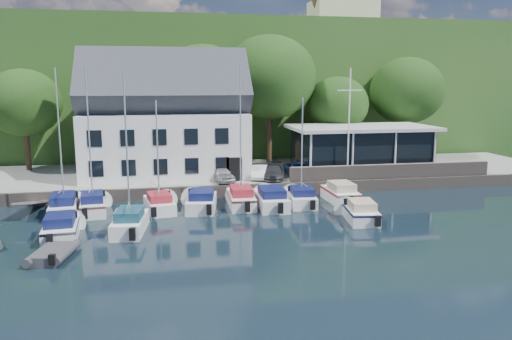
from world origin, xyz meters
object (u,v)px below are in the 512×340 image
at_px(flagpole, 349,124).
at_px(boat_r1_0, 60,148).
at_px(car_silver, 221,174).
at_px(dinghy_1, 53,252).
at_px(boat_r1_6, 302,149).
at_px(boat_r1_3, 201,200).
at_px(club_pavilion, 361,148).
at_px(car_dgrey, 273,172).
at_px(boat_r1_2, 158,154).
at_px(car_white, 260,172).
at_px(car_blue, 298,169).
at_px(boat_r2_0, 61,226).
at_px(boat_r2_4, 360,210).
at_px(boat_r1_5, 271,197).
at_px(boat_r1_4, 241,144).
at_px(boat_r1_7, 340,192).
at_px(boat_r2_1, 127,158).
at_px(harbor_building, 165,126).
at_px(boat_r1_1, 90,148).

bearing_deg(flagpole, boat_r1_0, -168.47).
xyz_separation_m(flagpole, boat_r1_0, (-22.51, -4.59, -0.93)).
bearing_deg(car_silver, dinghy_1, -139.22).
height_order(boat_r1_0, boat_r1_6, boat_r1_0).
bearing_deg(boat_r1_3, club_pavilion, 37.37).
bearing_deg(car_dgrey, club_pavilion, 31.41).
bearing_deg(boat_r1_2, car_white, 24.28).
relative_size(car_blue, boat_r2_0, 0.65).
distance_m(club_pavilion, boat_r2_4, 14.63).
relative_size(car_dgrey, boat_r1_5, 0.60).
bearing_deg(boat_r1_4, flagpole, 25.34).
bearing_deg(boat_r1_7, dinghy_1, -154.80).
xyz_separation_m(boat_r1_6, boat_r2_1, (-12.28, -4.73, 0.35)).
xyz_separation_m(harbor_building, car_blue, (11.32, -2.82, -3.70)).
bearing_deg(car_blue, boat_r1_3, -141.30).
bearing_deg(boat_r1_2, car_silver, 35.39).
relative_size(harbor_building, boat_r1_4, 1.55).
xyz_separation_m(boat_r1_2, boat_r1_4, (5.98, 0.40, 0.48)).
relative_size(boat_r2_0, dinghy_1, 1.84).
distance_m(car_white, boat_r1_6, 6.70).
relative_size(club_pavilion, boat_r1_0, 1.40).
relative_size(boat_r1_2, boat_r1_6, 0.98).
distance_m(club_pavilion, boat_r1_5, 13.87).
bearing_deg(car_blue, boat_r1_0, -158.38).
xyz_separation_m(club_pavilion, boat_r1_7, (-4.87, -8.06, -2.27)).
height_order(harbor_building, boat_r2_1, harbor_building).
height_order(car_dgrey, boat_r2_1, boat_r2_1).
bearing_deg(car_white, boat_r2_4, -47.03).
bearing_deg(boat_r1_6, boat_r1_5, -167.86).
distance_m(car_dgrey, boat_r1_4, 6.92).
height_order(boat_r1_2, boat_r2_1, boat_r2_1).
distance_m(car_blue, boat_r1_0, 19.65).
distance_m(boat_r1_6, boat_r1_7, 4.81).
xyz_separation_m(club_pavilion, boat_r2_1, (-20.41, -13.23, 1.58)).
relative_size(club_pavilion, boat_r2_0, 2.26).
bearing_deg(flagpole, harbor_building, 164.79).
distance_m(boat_r1_1, boat_r1_3, 8.56).
xyz_separation_m(boat_r1_3, boat_r2_0, (-8.71, -5.17, 0.00)).
xyz_separation_m(car_dgrey, flagpole, (6.41, -0.69, 4.07)).
relative_size(harbor_building, car_white, 4.21).
xyz_separation_m(harbor_building, club_pavilion, (18.00, -0.50, -2.30)).
bearing_deg(boat_r1_0, flagpole, 6.10).
height_order(car_silver, flagpole, flagpole).
bearing_deg(boat_r1_7, boat_r1_3, -177.90).
distance_m(harbor_building, boat_r1_5, 12.76).
bearing_deg(boat_r1_4, boat_r2_1, -144.30).
relative_size(boat_r2_4, dinghy_1, 1.75).
relative_size(flagpole, dinghy_1, 2.93).
height_order(harbor_building, boat_r2_0, harbor_building).
xyz_separation_m(boat_r1_0, boat_r2_0, (0.80, -5.48, -3.97)).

